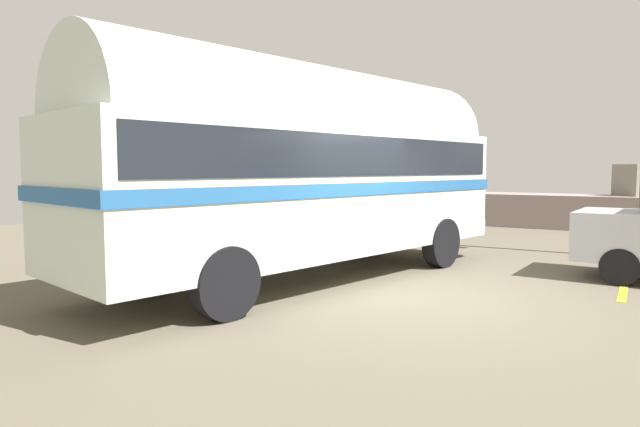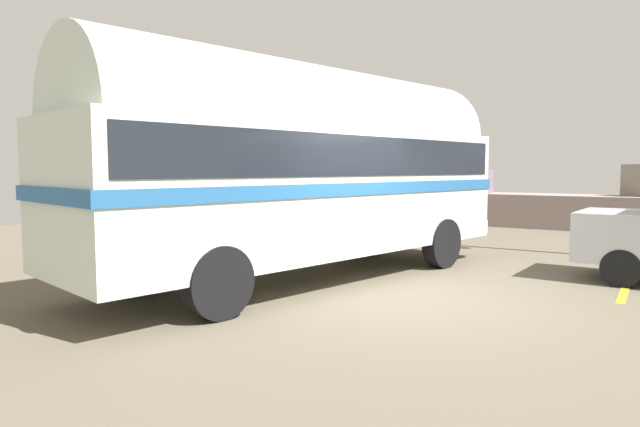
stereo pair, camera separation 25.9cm
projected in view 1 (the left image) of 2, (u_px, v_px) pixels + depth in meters
The scene contains 3 objects.
ground at pixel (422, 300), 8.09m from camera, with size 32.00×26.00×0.02m.
breakwater at pixel (552, 208), 18.08m from camera, with size 31.36×1.97×2.31m.
vintage_coach at pixel (308, 163), 9.47m from camera, with size 4.25×8.90×3.70m.
Camera 1 is at (2.78, -7.60, 1.95)m, focal length 30.73 mm.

